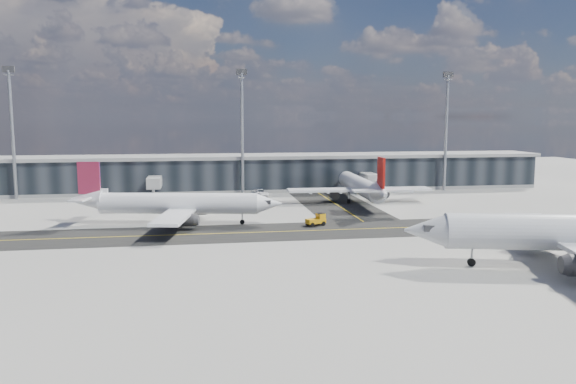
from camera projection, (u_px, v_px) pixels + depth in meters
name	position (u px, v px, depth m)	size (l,w,h in m)	color
ground	(267.00, 237.00, 84.59)	(300.00, 300.00, 0.00)	gray
taxiway_lanes	(283.00, 223.00, 95.71)	(180.00, 63.00, 0.03)	black
terminal_concourse	(241.00, 174.00, 137.83)	(152.00, 19.80, 8.80)	black
floodlight_masts	(242.00, 128.00, 129.50)	(102.50, 0.70, 28.90)	gray
airliner_af	(176.00, 204.00, 94.73)	(35.69, 30.58, 10.60)	white
airliner_redtail	(361.00, 186.00, 117.84)	(30.76, 36.12, 10.71)	white
baggage_tug	(317.00, 220.00, 93.70)	(3.58, 2.59, 2.03)	orange
service_van	(260.00, 193.00, 128.12)	(2.75, 5.97, 1.66)	white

